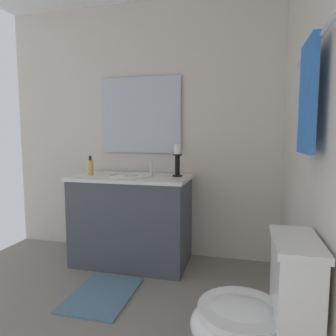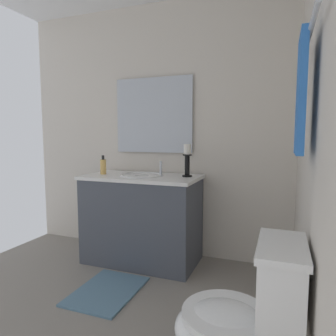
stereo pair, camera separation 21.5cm
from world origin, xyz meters
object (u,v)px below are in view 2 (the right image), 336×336
at_px(vanity_cabinet, 142,218).
at_px(towel_bar, 308,39).
at_px(towel_near_vanity, 301,96).
at_px(candle_holder_tall, 187,159).
at_px(bath_mat, 107,291).
at_px(soap_bottle, 103,166).
at_px(mirror, 153,115).
at_px(sink_basin, 142,180).
at_px(toilet, 241,325).

xyz_separation_m(vanity_cabinet, towel_bar, (1.04, 1.29, 1.18)).
bearing_deg(towel_near_vanity, candle_holder_tall, -142.55).
relative_size(towel_bar, bath_mat, 1.35).
distance_m(soap_bottle, bath_mat, 1.13).
xyz_separation_m(candle_holder_tall, bath_mat, (0.70, -0.41, -0.96)).
bearing_deg(soap_bottle, towel_near_vanity, 58.83).
height_order(towel_bar, bath_mat, towel_bar).
xyz_separation_m(towel_bar, towel_near_vanity, (0.00, -0.02, -0.24)).
distance_m(vanity_cabinet, towel_bar, 2.03).
relative_size(mirror, candle_holder_tall, 2.76).
bearing_deg(towel_near_vanity, towel_bar, 90.00).
bearing_deg(vanity_cabinet, candle_holder_tall, 100.62).
bearing_deg(sink_basin, toilet, 40.47).
distance_m(candle_holder_tall, soap_bottle, 0.81).
xyz_separation_m(vanity_cabinet, bath_mat, (0.62, 0.00, -0.40)).
bearing_deg(mirror, candle_holder_tall, 63.89).
height_order(vanity_cabinet, towel_near_vanity, towel_near_vanity).
bearing_deg(bath_mat, vanity_cabinet, -180.00).
xyz_separation_m(sink_basin, candle_holder_tall, (-0.08, 0.41, 0.19)).
height_order(soap_bottle, bath_mat, soap_bottle).
height_order(toilet, towel_near_vanity, towel_near_vanity).
distance_m(sink_basin, bath_mat, 0.99).
relative_size(vanity_cabinet, toilet, 1.42).
xyz_separation_m(mirror, toilet, (1.53, 1.07, -1.01)).
bearing_deg(soap_bottle, toilet, 50.23).
relative_size(vanity_cabinet, bath_mat, 1.78).
bearing_deg(mirror, towel_near_vanity, 43.88).
xyz_separation_m(candle_holder_tall, toilet, (1.33, 0.65, -0.60)).
distance_m(candle_holder_tall, towel_bar, 1.55).
height_order(sink_basin, mirror, mirror).
distance_m(vanity_cabinet, toilet, 1.64).
bearing_deg(towel_bar, towel_near_vanity, -90.00).
relative_size(mirror, bath_mat, 1.34).
bearing_deg(mirror, sink_basin, 0.20).
bearing_deg(mirror, soap_bottle, -50.51).
bearing_deg(towel_near_vanity, toilet, -44.61).
distance_m(mirror, soap_bottle, 0.70).
relative_size(candle_holder_tall, soap_bottle, 1.61).
relative_size(sink_basin, mirror, 0.50).
xyz_separation_m(mirror, bath_mat, (0.91, 0.00, -1.37)).
xyz_separation_m(soap_bottle, bath_mat, (0.59, 0.39, -0.88)).
bearing_deg(bath_mat, mirror, -180.00).
relative_size(mirror, soap_bottle, 4.45).
bearing_deg(soap_bottle, candle_holder_tall, 98.26).
bearing_deg(toilet, soap_bottle, -129.77).
height_order(mirror, toilet, mirror).
height_order(toilet, bath_mat, toilet).
xyz_separation_m(mirror, towel_near_vanity, (1.32, 1.27, -0.03)).
distance_m(sink_basin, towel_bar, 1.84).
xyz_separation_m(sink_basin, towel_near_vanity, (1.04, 1.27, 0.58)).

